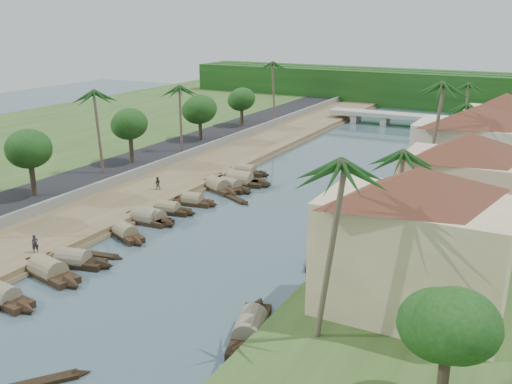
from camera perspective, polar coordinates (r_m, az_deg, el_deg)
The scene contains 45 objects.
ground at distance 50.60m, azimuth -6.17°, elevation -6.95°, with size 220.00×220.00×0.00m, color #3D535C.
left_bank at distance 74.56m, azimuth -7.92°, elevation 1.34°, with size 10.00×180.00×0.80m, color brown.
right_bank at distance 61.87m, azimuth 19.59°, elevation -2.70°, with size 16.00×180.00×1.20m, color #324B1E.
road at distance 79.59m, azimuth -12.93°, elevation 2.31°, with size 8.00×180.00×1.40m, color black.
retaining_wall at distance 76.76m, azimuth -10.51°, elevation 2.41°, with size 0.40×180.00×1.10m, color gray.
treeline at distance 141.51m, azimuth 17.14°, elevation 9.79°, with size 120.00×14.00×8.00m.
bridge at distance 114.71m, azimuth 14.29°, elevation 7.26°, with size 28.00×4.00×2.40m.
building_near at distance 39.47m, azimuth 15.45°, elevation -4.63°, with size 14.85×14.85×10.20m.
building_mid at distance 54.43m, azimuth 20.22°, elevation 0.69°, with size 14.11×14.11×9.70m.
building_far at distance 67.99m, azimuth 21.11°, elevation 3.98°, with size 15.59×15.59×10.20m.
building_distant at distance 87.56m, azimuth 23.43°, elevation 6.15°, with size 12.62×12.62×9.20m.
sampan_0 at distance 47.63m, azimuth -24.08°, elevation -9.54°, with size 8.15×2.40×2.13m.
sampan_2 at distance 50.61m, azimuth -20.07°, elevation -7.45°, with size 9.13×3.49×2.34m.
sampan_3 at distance 52.00m, azimuth -17.82°, elevation -6.55°, with size 8.06×3.41×2.14m.
sampan_4 at distance 56.89m, azimuth -12.91°, elevation -4.05°, with size 6.93×4.08×2.00m.
sampan_5 at distance 60.47m, azimuth -10.15°, elevation -2.58°, with size 6.40×2.75×2.02m.
sampan_6 at distance 60.40m, azimuth -10.95°, elevation -2.65°, with size 7.40×2.09×2.20m.
sampan_7 at distance 62.86m, azimuth -8.80°, elevation -1.74°, with size 7.08×2.46×1.90m.
sampan_8 at distance 65.29m, azimuth -6.35°, elevation -0.91°, with size 6.54×2.45×2.01m.
sampan_9 at distance 70.62m, azimuth -2.66°, elevation 0.59°, with size 7.85×3.37×1.99m.
sampan_10 at distance 70.41m, azimuth -3.87°, elevation 0.53°, with size 8.37×5.26×2.31m.
sampan_11 at distance 72.53m, azimuth -1.65°, elevation 1.07°, with size 9.03×3.06×2.50m.
sampan_12 at distance 73.70m, azimuth -1.64°, elevation 1.33°, with size 9.22×2.10×2.18m.
sampan_13 at distance 77.06m, azimuth -1.06°, elevation 2.04°, with size 7.46×2.07×2.05m.
sampan_14 at distance 39.56m, azimuth -0.62°, elevation -13.55°, with size 4.54×9.61×2.29m.
sampan_15 at distance 50.49m, azimuth 6.46°, elevation -6.51°, with size 2.88×7.50×2.00m.
sampan_16 at distance 64.19m, azimuth 11.33°, elevation -1.47°, with size 3.07×8.93×2.15m.
canoe_0 at distance 37.39m, azimuth -20.75°, elevation -17.42°, with size 4.30×5.09×0.78m.
canoe_1 at distance 53.26m, azimuth -15.46°, elevation -6.12°, with size 5.07×1.72×0.81m.
canoe_2 at distance 66.74m, azimuth -2.16°, elevation -0.68°, with size 5.61×3.40×0.85m.
palm_0 at distance 33.07m, azimuth 7.17°, elevation 2.56°, with size 3.20×3.20×13.00m.
palm_1 at distance 46.04m, azimuth 14.31°, elevation 3.55°, with size 3.20×3.20×10.74m.
palm_2 at distance 62.12m, azimuth 17.50°, elevation 9.99°, with size 3.20×3.20×14.33m.
palm_3 at distance 76.71m, azimuth 20.05°, elevation 8.04°, with size 3.20×3.20×10.26m.
palm_5 at distance 73.63m, azimuth -15.69°, elevation 9.41°, with size 3.20×3.20×11.78m.
palm_6 at distance 83.85m, azimuth -7.66°, elevation 10.22°, with size 3.20×3.20×10.93m.
palm_7 at distance 93.42m, azimuth 20.41°, elevation 9.93°, with size 3.20×3.20×10.98m.
palm_8 at distance 107.20m, azimuth 1.89°, elevation 12.64°, with size 3.20×3.20×12.40m.
tree_2 at distance 66.99m, azimuth -21.73°, elevation 3.95°, with size 4.93×4.93×7.35m.
tree_3 at distance 78.65m, azimuth -12.52°, elevation 6.58°, with size 4.75×4.75×7.25m.
tree_4 at distance 92.25m, azimuth -5.64°, elevation 8.16°, with size 5.28×5.28×7.00m.
tree_5 at distance 103.91m, azimuth -1.44°, elevation 9.21°, with size 4.66×4.66×6.65m.
tree_7 at distance 30.31m, azimuth 18.74°, elevation -12.63°, with size 4.37×4.37×6.74m.
person_near at distance 53.47m, azimuth -21.22°, elevation -4.84°, with size 0.60×0.39×1.64m, color #222229.
person_far at distance 68.64m, azimuth -9.83°, elevation 0.87°, with size 0.76×0.59×1.56m, color #353525.
Camera 1 is at (26.10, -38.08, 20.72)m, focal length 40.00 mm.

